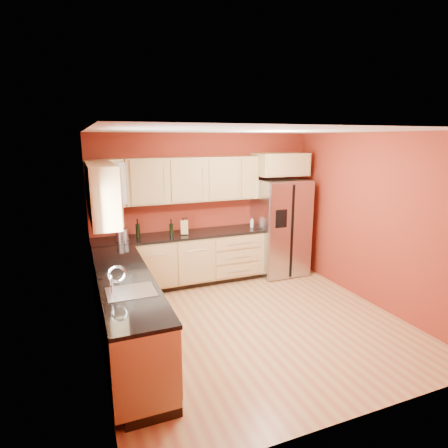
{
  "coord_description": "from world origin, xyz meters",
  "views": [
    {
      "loc": [
        -2.15,
        -4.29,
        2.5
      ],
      "look_at": [
        -0.07,
        0.9,
        1.22
      ],
      "focal_mm": 30.0,
      "sensor_mm": 36.0,
      "label": 1
    }
  ],
  "objects": [
    {
      "name": "floor",
      "position": [
        0.0,
        0.0,
        0.0
      ],
      "size": [
        4.0,
        4.0,
        0.0
      ],
      "primitive_type": "plane",
      "color": "#AB6542",
      "rests_on": "ground"
    },
    {
      "name": "ceiling",
      "position": [
        0.0,
        0.0,
        2.6
      ],
      "size": [
        4.0,
        4.0,
        0.0
      ],
      "primitive_type": "plane",
      "color": "silver",
      "rests_on": "wall_back"
    },
    {
      "name": "wall_back",
      "position": [
        0.0,
        2.0,
        1.3
      ],
      "size": [
        4.0,
        0.04,
        2.6
      ],
      "primitive_type": "cube",
      "color": "maroon",
      "rests_on": "floor"
    },
    {
      "name": "wall_front",
      "position": [
        0.0,
        -2.0,
        1.3
      ],
      "size": [
        4.0,
        0.04,
        2.6
      ],
      "primitive_type": "cube",
      "color": "maroon",
      "rests_on": "floor"
    },
    {
      "name": "wall_left",
      "position": [
        -2.0,
        0.0,
        1.3
      ],
      "size": [
        0.04,
        4.0,
        2.6
      ],
      "primitive_type": "cube",
      "color": "maroon",
      "rests_on": "floor"
    },
    {
      "name": "wall_right",
      "position": [
        2.0,
        0.0,
        1.3
      ],
      "size": [
        0.04,
        4.0,
        2.6
      ],
      "primitive_type": "cube",
      "color": "maroon",
      "rests_on": "floor"
    },
    {
      "name": "base_cabinets_back",
      "position": [
        -0.55,
        1.7,
        0.44
      ],
      "size": [
        2.9,
        0.6,
        0.88
      ],
      "primitive_type": "cube",
      "color": "#9D7F4C",
      "rests_on": "floor"
    },
    {
      "name": "base_cabinets_left",
      "position": [
        -1.7,
        0.0,
        0.44
      ],
      "size": [
        0.6,
        2.8,
        0.88
      ],
      "primitive_type": "cube",
      "color": "#9D7F4C",
      "rests_on": "floor"
    },
    {
      "name": "countertop_back",
      "position": [
        -0.55,
        1.69,
        0.9
      ],
      "size": [
        2.9,
        0.62,
        0.04
      ],
      "primitive_type": "cube",
      "color": "black",
      "rests_on": "base_cabinets_back"
    },
    {
      "name": "countertop_left",
      "position": [
        -1.69,
        0.0,
        0.9
      ],
      "size": [
        0.62,
        2.8,
        0.04
      ],
      "primitive_type": "cube",
      "color": "black",
      "rests_on": "base_cabinets_left"
    },
    {
      "name": "upper_cabinets_back",
      "position": [
        -0.25,
        1.83,
        1.83
      ],
      "size": [
        2.3,
        0.33,
        0.75
      ],
      "primitive_type": "cube",
      "color": "#9D7F4C",
      "rests_on": "wall_back"
    },
    {
      "name": "upper_cabinets_left",
      "position": [
        -1.83,
        0.72,
        1.83
      ],
      "size": [
        0.33,
        1.35,
        0.75
      ],
      "primitive_type": "cube",
      "color": "#9D7F4C",
      "rests_on": "wall_left"
    },
    {
      "name": "corner_upper_cabinet",
      "position": [
        -1.67,
        1.67,
        1.83
      ],
      "size": [
        0.67,
        0.67,
        0.75
      ],
      "primitive_type": "cube",
      "rotation": [
        0.0,
        0.0,
        0.79
      ],
      "color": "#9D7F4C",
      "rests_on": "wall_back"
    },
    {
      "name": "over_fridge_cabinet",
      "position": [
        1.35,
        1.7,
        2.05
      ],
      "size": [
        0.92,
        0.6,
        0.4
      ],
      "primitive_type": "cube",
      "color": "#9D7F4C",
      "rests_on": "wall_back"
    },
    {
      "name": "refrigerator",
      "position": [
        1.35,
        1.62,
        0.89
      ],
      "size": [
        0.9,
        0.75,
        1.78
      ],
      "primitive_type": "cube",
      "color": "silver",
      "rests_on": "floor"
    },
    {
      "name": "window",
      "position": [
        -1.98,
        -0.5,
        1.55
      ],
      "size": [
        0.03,
        0.9,
        1.0
      ],
      "primitive_type": "cube",
      "color": "white",
      "rests_on": "wall_left"
    },
    {
      "name": "sink_faucet",
      "position": [
        -1.69,
        -0.5,
        1.07
      ],
      "size": [
        0.5,
        0.42,
        0.3
      ],
      "primitive_type": null,
      "color": "silver",
      "rests_on": "countertop_left"
    },
    {
      "name": "canister_left",
      "position": [
        -1.47,
        1.66,
        1.02
      ],
      "size": [
        0.13,
        0.13,
        0.19
      ],
      "primitive_type": "cylinder",
      "rotation": [
        0.0,
        0.0,
        -0.14
      ],
      "color": "silver",
      "rests_on": "countertop_back"
    },
    {
      "name": "canister_right",
      "position": [
        -1.55,
        1.64,
        1.02
      ],
      "size": [
        0.14,
        0.14,
        0.19
      ],
      "primitive_type": "cylinder",
      "rotation": [
        0.0,
        0.0,
        0.18
      ],
      "color": "silver",
      "rests_on": "countertop_back"
    },
    {
      "name": "wine_bottle_a",
      "position": [
        -1.25,
        1.73,
        1.08
      ],
      "size": [
        0.08,
        0.08,
        0.31
      ],
      "primitive_type": null,
      "rotation": [
        0.0,
        0.0,
        -0.11
      ],
      "color": "black",
      "rests_on": "countertop_back"
    },
    {
      "name": "wine_bottle_b",
      "position": [
        -0.72,
        1.62,
        1.07
      ],
      "size": [
        0.08,
        0.08,
        0.29
      ],
      "primitive_type": null,
      "rotation": [
        0.0,
        0.0,
        -0.23
      ],
      "color": "black",
      "rests_on": "countertop_back"
    },
    {
      "name": "knife_block",
      "position": [
        -0.48,
        1.67,
        1.04
      ],
      "size": [
        0.14,
        0.14,
        0.24
      ],
      "primitive_type": "cube",
      "rotation": [
        0.0,
        0.0,
        -0.25
      ],
      "color": "tan",
      "rests_on": "countertop_back"
    },
    {
      "name": "soap_dispenser",
      "position": [
        0.8,
        1.7,
        1.01
      ],
      "size": [
        0.06,
        0.06,
        0.17
      ],
      "primitive_type": "cylinder",
      "rotation": [
        0.0,
        0.0,
        -0.08
      ],
      "color": "white",
      "rests_on": "countertop_back"
    }
  ]
}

